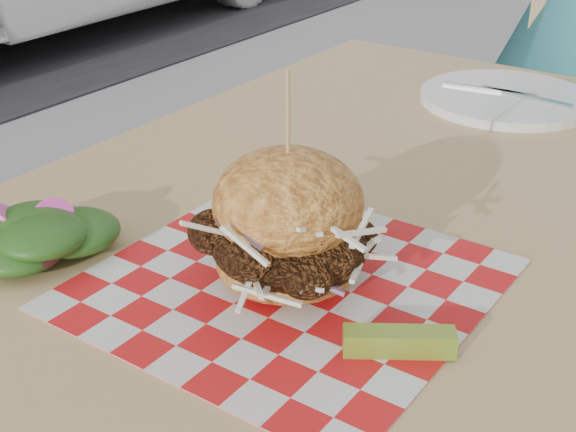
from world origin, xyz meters
name	(u,v)px	position (x,y,z in m)	size (l,w,h in m)	color
patio_table	(379,247)	(-0.15, 0.22, 0.67)	(0.80, 1.20, 0.75)	tan
paper_liner	(288,283)	(-0.12, -0.02, 0.75)	(0.36, 0.36, 0.00)	red
sandwich	(288,229)	(-0.12, -0.02, 0.81)	(0.19, 0.19, 0.21)	#EB9C42
pickle_spear	(399,341)	(0.02, -0.06, 0.76)	(0.10, 0.02, 0.02)	olive
side_salad	(32,238)	(-0.38, -0.12, 0.76)	(0.14, 0.14, 0.05)	#3F1419
place_setting	(506,98)	(-0.15, 0.62, 0.76)	(0.27, 0.27, 0.02)	white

